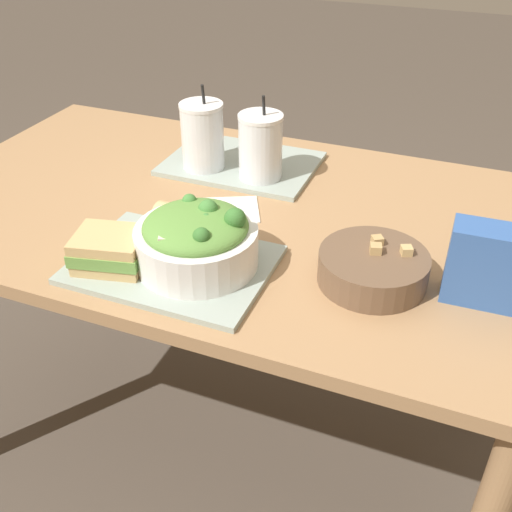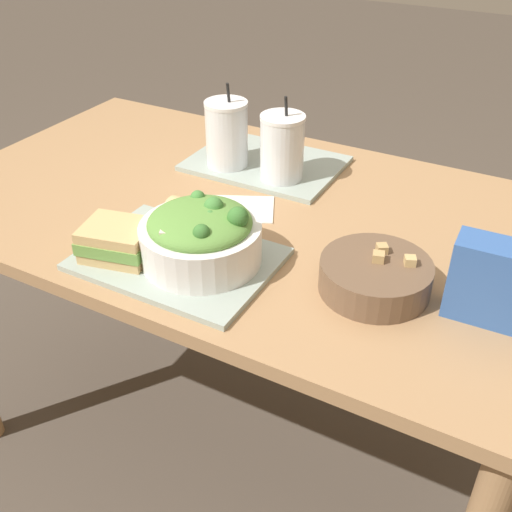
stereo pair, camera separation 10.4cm
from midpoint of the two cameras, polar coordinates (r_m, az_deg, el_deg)
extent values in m
plane|color=#4C4238|center=(1.81, 0.60, -16.41)|extent=(12.00, 12.00, 0.00)
cube|color=#A37A51|center=(1.33, 0.78, 4.28)|extent=(1.40, 0.83, 0.03)
cylinder|color=#A37A51|center=(2.09, -10.33, 3.63)|extent=(0.06, 0.06, 0.72)
cube|color=#99A89E|center=(1.14, -4.84, -0.38)|extent=(0.36, 0.26, 0.01)
cube|color=#99A89E|center=(1.50, 2.92, 8.74)|extent=(0.36, 0.26, 0.01)
cylinder|color=white|center=(1.10, -2.57, 1.18)|extent=(0.22, 0.22, 0.08)
ellipsoid|color=#5B8E3D|center=(1.08, -2.62, 3.11)|extent=(0.19, 0.19, 0.05)
sphere|color=#427F38|center=(1.06, -1.62, 3.68)|extent=(0.02, 0.02, 0.02)
sphere|color=#427F38|center=(1.08, -1.31, 4.63)|extent=(0.04, 0.04, 0.04)
sphere|color=#38702D|center=(1.05, 1.11, 3.61)|extent=(0.04, 0.04, 0.04)
sphere|color=#38702D|center=(1.01, -2.30, 2.14)|extent=(0.03, 0.03, 0.03)
sphere|color=#427F38|center=(1.12, -2.93, 5.50)|extent=(0.03, 0.03, 0.03)
cube|color=beige|center=(1.04, -4.95, 2.35)|extent=(0.06, 0.05, 0.01)
cube|color=beige|center=(1.06, -2.25, 3.02)|extent=(0.06, 0.06, 0.01)
cube|color=beige|center=(1.05, -3.59, 2.66)|extent=(0.05, 0.05, 0.01)
cylinder|color=brown|center=(1.08, 14.00, -1.99)|extent=(0.20, 0.20, 0.06)
cylinder|color=#4C2814|center=(1.07, 14.16, -1.03)|extent=(0.18, 0.18, 0.01)
cube|color=tan|center=(1.07, 17.18, -0.62)|extent=(0.03, 0.03, 0.02)
cube|color=tan|center=(1.09, 14.60, 0.52)|extent=(0.03, 0.03, 0.02)
cube|color=tan|center=(1.06, 14.34, -0.26)|extent=(0.02, 0.02, 0.02)
cube|color=tan|center=(1.15, -10.38, 0.45)|extent=(0.14, 0.13, 0.02)
cube|color=#6B9E47|center=(1.13, -10.49, 1.37)|extent=(0.15, 0.13, 0.02)
cube|color=tan|center=(1.12, -10.60, 2.32)|extent=(0.14, 0.13, 0.02)
cylinder|color=tan|center=(1.19, -3.36, 3.64)|extent=(0.12, 0.07, 0.06)
cylinder|color=beige|center=(1.17, -1.04, 2.88)|extent=(0.01, 0.06, 0.05)
cylinder|color=silver|center=(1.45, -0.71, 11.35)|extent=(0.10, 0.10, 0.15)
cylinder|color=black|center=(1.45, -0.71, 11.01)|extent=(0.09, 0.09, 0.12)
cylinder|color=white|center=(1.42, -0.73, 14.28)|extent=(0.10, 0.10, 0.01)
cylinder|color=black|center=(1.41, -0.46, 15.11)|extent=(0.01, 0.01, 0.05)
cylinder|color=silver|center=(1.39, 4.67, 10.08)|extent=(0.10, 0.10, 0.14)
cylinder|color=maroon|center=(1.39, 4.65, 9.74)|extent=(0.09, 0.09, 0.12)
cylinder|color=white|center=(1.36, 4.82, 12.98)|extent=(0.10, 0.10, 0.01)
cylinder|color=black|center=(1.35, 5.17, 13.82)|extent=(0.01, 0.01, 0.05)
cube|color=#335BA3|center=(1.06, 24.47, -2.43)|extent=(0.14, 0.07, 0.14)
cube|color=silver|center=(1.30, 0.24, 4.47)|extent=(0.20, 0.18, 0.00)
camera|label=1|loc=(0.05, -87.14, 1.93)|focal=42.00mm
camera|label=2|loc=(0.05, 92.86, -1.93)|focal=42.00mm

